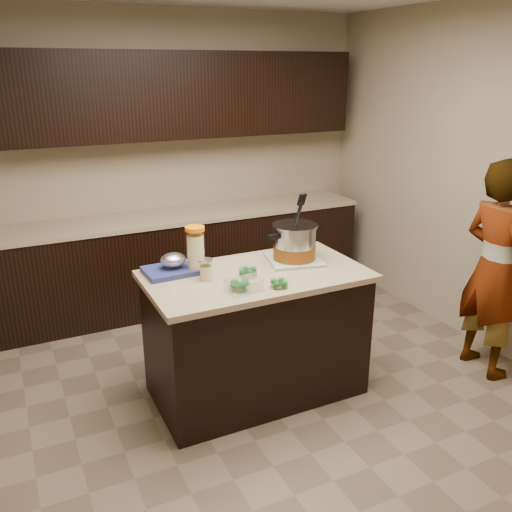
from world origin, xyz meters
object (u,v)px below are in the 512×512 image
Objects in this scene: lemonade_pitcher at (196,252)px; person at (495,269)px; stock_pot at (294,244)px; island at (256,334)px.

person reaches higher than lemonade_pitcher.
stock_pot is at bearing 70.47° from person.
island is 4.71× the size of lemonade_pitcher.
stock_pot is (0.34, 0.10, 0.57)m from island.
lemonade_pitcher is at bearing 164.55° from stock_pot.
stock_pot is at bearing -7.30° from lemonade_pitcher.
lemonade_pitcher is 0.19× the size of person.
person is at bearing -30.69° from stock_pot.
stock_pot is at bearing 15.91° from island.
person is (2.05, -0.65, -0.24)m from lemonade_pitcher.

